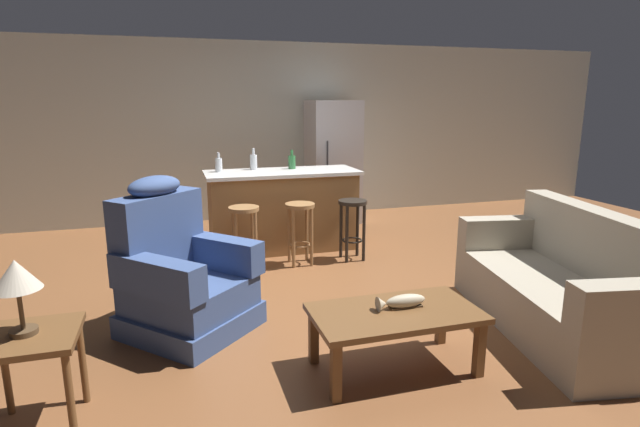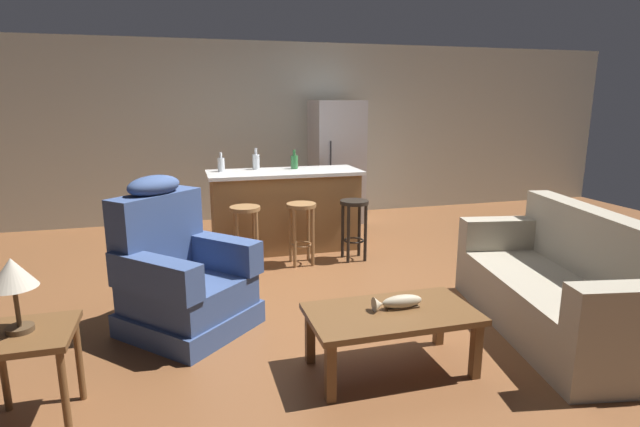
% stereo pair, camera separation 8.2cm
% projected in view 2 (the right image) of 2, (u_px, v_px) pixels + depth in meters
% --- Properties ---
extents(ground_plane, '(12.00, 12.00, 0.00)m').
position_uv_depth(ground_plane, '(314.00, 287.00, 4.82)').
color(ground_plane, brown).
extents(back_wall, '(12.00, 0.05, 2.60)m').
position_uv_depth(back_wall, '(260.00, 132.00, 7.46)').
color(back_wall, '#B2B2A3').
rests_on(back_wall, ground_plane).
extents(coffee_table, '(1.10, 0.60, 0.42)m').
position_uv_depth(coffee_table, '(391.00, 319.00, 3.27)').
color(coffee_table, brown).
rests_on(coffee_table, ground_plane).
extents(fish_figurine, '(0.34, 0.10, 0.10)m').
position_uv_depth(fish_figurine, '(397.00, 302.00, 3.29)').
color(fish_figurine, '#4C3823').
rests_on(fish_figurine, coffee_table).
extents(couch, '(1.17, 2.02, 0.94)m').
position_uv_depth(couch, '(563.00, 289.00, 3.84)').
color(couch, '#9E937F').
rests_on(couch, ground_plane).
extents(recliner_near_lamp, '(1.19, 1.19, 1.20)m').
position_uv_depth(recliner_near_lamp, '(180.00, 276.00, 3.88)').
color(recliner_near_lamp, '#384C7A').
rests_on(recliner_near_lamp, ground_plane).
extents(end_table, '(0.48, 0.48, 0.56)m').
position_uv_depth(end_table, '(28.00, 349.00, 2.67)').
color(end_table, brown).
rests_on(end_table, ground_plane).
extents(table_lamp, '(0.24, 0.24, 0.41)m').
position_uv_depth(table_lamp, '(13.00, 277.00, 2.59)').
color(table_lamp, '#4C3823').
rests_on(table_lamp, end_table).
extents(kitchen_island, '(1.80, 0.70, 0.95)m').
position_uv_depth(kitchen_island, '(285.00, 210.00, 5.98)').
color(kitchen_island, olive).
rests_on(kitchen_island, ground_plane).
extents(bar_stool_left, '(0.32, 0.32, 0.68)m').
position_uv_depth(bar_stool_left, '(246.00, 226.00, 5.24)').
color(bar_stool_left, olive).
rests_on(bar_stool_left, ground_plane).
extents(bar_stool_middle, '(0.32, 0.32, 0.68)m').
position_uv_depth(bar_stool_middle, '(301.00, 222.00, 5.40)').
color(bar_stool_middle, olive).
rests_on(bar_stool_middle, ground_plane).
extents(bar_stool_right, '(0.32, 0.32, 0.68)m').
position_uv_depth(bar_stool_right, '(354.00, 219.00, 5.56)').
color(bar_stool_right, black).
rests_on(bar_stool_right, ground_plane).
extents(refrigerator, '(0.70, 0.69, 1.76)m').
position_uv_depth(refrigerator, '(336.00, 162.00, 7.28)').
color(refrigerator, '#B7B7BC').
rests_on(refrigerator, ground_plane).
extents(bottle_tall_green, '(0.09, 0.09, 0.23)m').
position_uv_depth(bottle_tall_green, '(294.00, 162.00, 6.03)').
color(bottle_tall_green, '#2D6B38').
rests_on(bottle_tall_green, kitchen_island).
extents(bottle_short_amber, '(0.08, 0.08, 0.25)m').
position_uv_depth(bottle_short_amber, '(256.00, 161.00, 5.97)').
color(bottle_short_amber, silver).
rests_on(bottle_short_amber, kitchen_island).
extents(bottle_wine_dark, '(0.08, 0.08, 0.23)m').
position_uv_depth(bottle_wine_dark, '(221.00, 164.00, 5.79)').
color(bottle_wine_dark, silver).
rests_on(bottle_wine_dark, kitchen_island).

